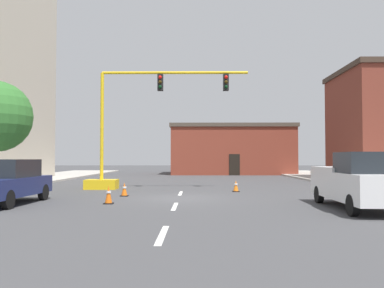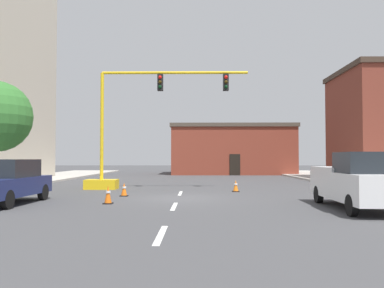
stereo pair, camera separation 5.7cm
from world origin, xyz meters
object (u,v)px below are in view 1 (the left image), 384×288
at_px(traffic_cone_roadside_c, 109,195).
at_px(traffic_signal_gantry, 123,150).
at_px(traffic_cone_roadside_a, 124,190).
at_px(pickup_truck_white, 360,181).
at_px(sedan_navy_near_left, 7,181).
at_px(traffic_cone_roadside_b, 236,186).

bearing_deg(traffic_cone_roadside_c, traffic_signal_gantry, 96.32).
xyz_separation_m(traffic_signal_gantry, traffic_cone_roadside_a, (0.88, -4.30, -1.95)).
height_order(traffic_signal_gantry, traffic_cone_roadside_c, traffic_signal_gantry).
bearing_deg(pickup_truck_white, sedan_navy_near_left, 173.90).
relative_size(pickup_truck_white, traffic_cone_roadside_a, 8.52).
xyz_separation_m(pickup_truck_white, traffic_cone_roadside_a, (-9.12, 4.68, -0.66)).
distance_m(pickup_truck_white, traffic_cone_roadside_c, 9.32).
xyz_separation_m(traffic_signal_gantry, sedan_navy_near_left, (-3.11, -7.58, -1.37)).
bearing_deg(sedan_navy_near_left, traffic_signal_gantry, 67.69).
bearing_deg(traffic_signal_gantry, pickup_truck_white, -41.93).
relative_size(pickup_truck_white, traffic_cone_roadside_c, 7.54).
distance_m(traffic_cone_roadside_b, traffic_cone_roadside_c, 7.96).
xyz_separation_m(traffic_cone_roadside_a, traffic_cone_roadside_b, (5.48, 2.57, -0.01)).
bearing_deg(sedan_navy_near_left, traffic_cone_roadside_b, 31.70).
height_order(pickup_truck_white, traffic_cone_roadside_c, pickup_truck_white).
height_order(traffic_cone_roadside_b, traffic_cone_roadside_c, traffic_cone_roadside_c).
bearing_deg(sedan_navy_near_left, pickup_truck_white, -6.10).
bearing_deg(traffic_cone_roadside_a, traffic_signal_gantry, 101.56).
height_order(traffic_signal_gantry, traffic_cone_roadside_a, traffic_signal_gantry).
relative_size(traffic_cone_roadside_a, traffic_cone_roadside_c, 0.88).
bearing_deg(traffic_cone_roadside_b, sedan_navy_near_left, -148.30).
relative_size(traffic_signal_gantry, traffic_cone_roadside_b, 15.15).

